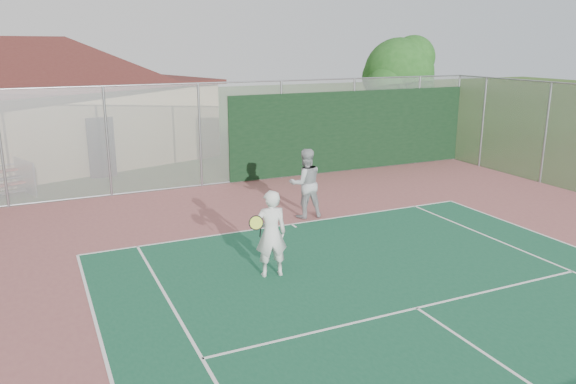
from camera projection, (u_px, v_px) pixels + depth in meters
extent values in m
cylinder|color=gray|center=(1.00, 150.00, 16.42)|extent=(0.08, 0.08, 3.50)
cylinder|color=gray|center=(107.00, 142.00, 17.64)|extent=(0.08, 0.08, 3.50)
cylinder|color=gray|center=(200.00, 136.00, 18.86)|extent=(0.08, 0.08, 3.50)
cylinder|color=gray|center=(281.00, 130.00, 20.07)|extent=(0.08, 0.08, 3.50)
cylinder|color=gray|center=(353.00, 125.00, 21.29)|extent=(0.08, 0.08, 3.50)
cylinder|color=gray|center=(418.00, 121.00, 22.51)|extent=(0.08, 0.08, 3.50)
cylinder|color=gray|center=(457.00, 118.00, 23.32)|extent=(0.08, 0.08, 3.50)
cylinder|color=gray|center=(227.00, 82.00, 18.81)|extent=(20.00, 0.05, 0.05)
cylinder|color=gray|center=(230.00, 182.00, 19.70)|extent=(20.00, 0.05, 0.05)
cube|color=#999EA0|center=(228.00, 134.00, 19.26)|extent=(20.00, 0.02, 3.50)
cube|color=black|center=(354.00, 131.00, 21.30)|extent=(10.00, 0.04, 3.00)
cylinder|color=gray|center=(483.00, 123.00, 22.00)|extent=(0.08, 0.08, 3.50)
cylinder|color=gray|center=(546.00, 134.00, 19.37)|extent=(0.08, 0.08, 3.50)
cube|color=#999EA0|center=(546.00, 134.00, 19.37)|extent=(0.02, 9.00, 3.50)
cube|color=tan|center=(35.00, 123.00, 23.06)|extent=(14.48, 11.72, 3.14)
cube|color=#572520|center=(30.00, 83.00, 22.64)|extent=(15.14, 12.38, 0.19)
pyramid|color=#572520|center=(24.00, 36.00, 22.17)|extent=(15.93, 12.89, 1.88)
cube|color=black|center=(102.00, 148.00, 20.33)|extent=(0.94, 0.06, 2.20)
cube|color=#B2B5BA|center=(24.00, 176.00, 18.45)|extent=(0.69, 1.72, 1.11)
cylinder|color=#321D12|center=(396.00, 121.00, 25.42)|extent=(0.35, 0.35, 2.70)
sphere|color=#1B4C18|center=(399.00, 73.00, 24.87)|extent=(3.09, 3.09, 3.09)
sphere|color=#1B4C18|center=(410.00, 81.00, 25.58)|extent=(2.13, 2.13, 2.13)
sphere|color=#1B4C18|center=(389.00, 85.00, 24.34)|extent=(1.93, 1.93, 1.93)
sphere|color=#1B4C18|center=(414.00, 88.00, 24.33)|extent=(1.74, 1.74, 1.74)
sphere|color=#1B4C18|center=(383.00, 77.00, 25.48)|extent=(1.93, 1.93, 1.93)
sphere|color=#1B4C18|center=(413.00, 57.00, 24.76)|extent=(1.93, 1.93, 1.93)
imported|color=silver|center=(271.00, 234.00, 11.66)|extent=(0.74, 0.54, 1.86)
imported|color=#A3A6A8|center=(305.00, 184.00, 15.63)|extent=(1.02, 0.84, 1.95)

